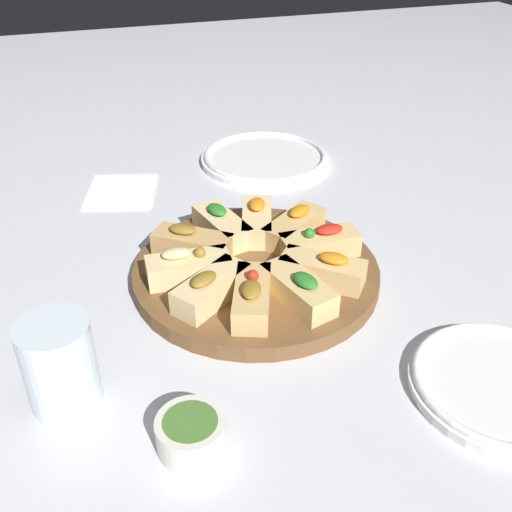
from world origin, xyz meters
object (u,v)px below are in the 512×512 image
(serving_board, at_px, (256,273))
(plate_left, at_px, (265,158))
(dipping_bowl, at_px, (191,433))
(water_glass, at_px, (60,364))
(plate_right, at_px, (502,384))
(napkin_stack, at_px, (121,191))

(serving_board, height_order, plate_left, serving_board)
(dipping_bowl, bearing_deg, water_glass, -132.08)
(serving_board, height_order, plate_right, serving_board)
(water_glass, bearing_deg, napkin_stack, 165.85)
(napkin_stack, distance_m, dipping_bowl, 0.53)
(serving_board, bearing_deg, napkin_stack, -156.72)
(plate_right, height_order, napkin_stack, plate_right)
(serving_board, xyz_separation_m, napkin_stack, (-0.30, -0.13, -0.01))
(water_glass, xyz_separation_m, napkin_stack, (-0.44, 0.11, -0.04))
(water_glass, distance_m, napkin_stack, 0.45)
(serving_board, bearing_deg, dipping_bowl, -30.84)
(serving_board, height_order, dipping_bowl, dipping_bowl)
(plate_left, xyz_separation_m, dipping_bowl, (0.57, -0.27, 0.01))
(plate_right, bearing_deg, plate_left, -175.99)
(serving_board, bearing_deg, plate_right, 33.55)
(plate_left, bearing_deg, dipping_bowl, -25.07)
(serving_board, relative_size, dipping_bowl, 4.85)
(napkin_stack, relative_size, dipping_bowl, 1.95)
(plate_left, bearing_deg, plate_right, 4.01)
(napkin_stack, bearing_deg, plate_right, 28.27)
(dipping_bowl, bearing_deg, plate_right, 84.55)
(plate_right, distance_m, water_glass, 0.43)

